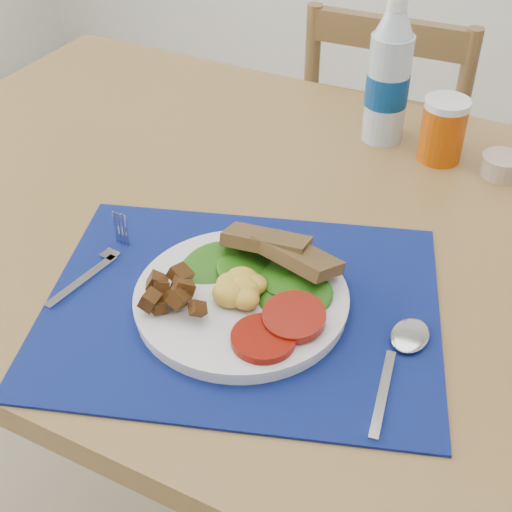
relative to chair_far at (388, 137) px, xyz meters
The scene contains 9 objects.
table 0.71m from the chair_far, 86.15° to the right, with size 1.40×0.90×0.75m.
chair_far is the anchor object (origin of this frame).
placemat 0.91m from the chair_far, 84.61° to the right, with size 0.49×0.38×0.00m, color black.
breakfast_plate 0.92m from the chair_far, 84.96° to the right, with size 0.26×0.26×0.06m.
fork 0.94m from the chair_far, 97.70° to the right, with size 0.03×0.17×0.00m.
spoon 0.95m from the chair_far, 71.73° to the right, with size 0.04×0.19×0.01m.
water_bottle 0.52m from the chair_far, 76.30° to the right, with size 0.07×0.07×0.24m.
juice_glass 0.53m from the chair_far, 64.01° to the right, with size 0.07×0.07×0.10m, color #B14404.
ramekin 0.57m from the chair_far, 54.07° to the right, with size 0.07×0.07×0.03m, color tan.
Camera 1 is at (0.35, -0.57, 1.36)m, focal length 50.00 mm.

